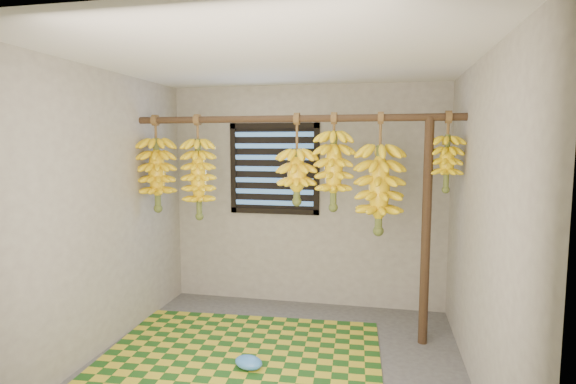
% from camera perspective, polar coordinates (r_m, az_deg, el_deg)
% --- Properties ---
extents(floor, '(3.00, 3.00, 0.01)m').
position_cam_1_polar(floor, '(3.85, -1.81, -21.39)').
color(floor, '#474747').
rests_on(floor, ground).
extents(ceiling, '(3.00, 3.00, 0.01)m').
position_cam_1_polar(ceiling, '(3.47, -1.95, 16.58)').
color(ceiling, silver).
rests_on(ceiling, wall_back).
extents(wall_back, '(3.00, 0.01, 2.40)m').
position_cam_1_polar(wall_back, '(4.92, 2.29, -0.56)').
color(wall_back, gray).
rests_on(wall_back, floor).
extents(wall_left, '(0.01, 3.00, 2.40)m').
position_cam_1_polar(wall_left, '(4.09, -22.85, -2.44)').
color(wall_left, gray).
rests_on(wall_left, floor).
extents(wall_right, '(0.01, 3.00, 2.40)m').
position_cam_1_polar(wall_right, '(3.44, 23.36, -4.02)').
color(wall_right, gray).
rests_on(wall_right, floor).
extents(window, '(1.00, 0.04, 1.00)m').
position_cam_1_polar(window, '(4.94, -1.76, 2.96)').
color(window, black).
rests_on(window, wall_back).
extents(hanging_pole, '(3.00, 0.06, 0.06)m').
position_cam_1_polar(hanging_pole, '(4.10, 0.44, 9.28)').
color(hanging_pole, '#422A19').
rests_on(hanging_pole, wall_left).
extents(support_post, '(0.08, 0.08, 2.00)m').
position_cam_1_polar(support_post, '(4.11, 17.12, -5.01)').
color(support_post, '#422A19').
rests_on(support_post, floor).
extents(woven_mat, '(2.41, 1.97, 0.01)m').
position_cam_1_polar(woven_mat, '(3.97, -6.24, -20.37)').
color(woven_mat, '#1B4D16').
rests_on(woven_mat, floor).
extents(plastic_bag, '(0.28, 0.25, 0.10)m').
position_cam_1_polar(plastic_bag, '(3.80, -5.02, -20.75)').
color(plastic_bag, '#3A80D8').
rests_on(plastic_bag, woven_mat).
extents(banana_bunch_a, '(0.35, 0.35, 0.93)m').
position_cam_1_polar(banana_bunch_a, '(4.57, -16.29, 2.14)').
color(banana_bunch_a, brown).
rests_on(banana_bunch_a, hanging_pole).
extents(banana_bunch_b, '(0.31, 0.31, 0.99)m').
position_cam_1_polar(banana_bunch_b, '(4.38, -11.27, 1.65)').
color(banana_bunch_b, brown).
rests_on(banana_bunch_b, hanging_pole).
extents(banana_bunch_c, '(0.33, 0.33, 0.82)m').
position_cam_1_polar(banana_bunch_c, '(4.10, 1.13, 2.00)').
color(banana_bunch_c, brown).
rests_on(banana_bunch_c, hanging_pole).
extents(banana_bunch_d, '(0.34, 0.34, 0.87)m').
position_cam_1_polar(banana_bunch_d, '(4.05, 5.81, 2.71)').
color(banana_bunch_d, brown).
rests_on(banana_bunch_d, hanging_pole).
extents(banana_bunch_e, '(0.40, 0.40, 1.07)m').
position_cam_1_polar(banana_bunch_e, '(4.04, 11.50, 0.30)').
color(banana_bunch_e, brown).
rests_on(banana_bunch_e, hanging_pole).
extents(banana_bunch_f, '(0.27, 0.27, 0.69)m').
position_cam_1_polar(banana_bunch_f, '(4.06, 19.51, 3.46)').
color(banana_bunch_f, brown).
rests_on(banana_bunch_f, hanging_pole).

